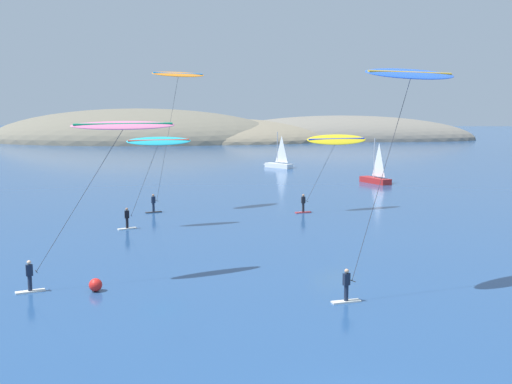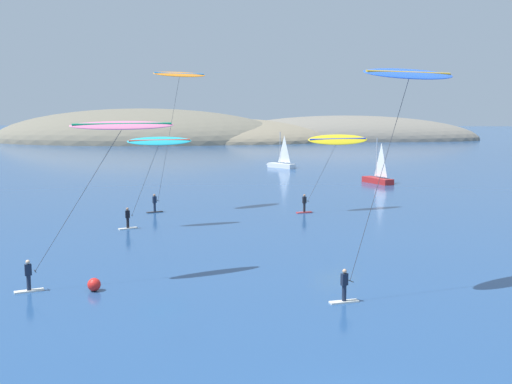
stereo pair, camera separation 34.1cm
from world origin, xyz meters
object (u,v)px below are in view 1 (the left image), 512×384
object	(u,v)px
sailboat_far	(277,164)
kitesurfer_pink	(116,139)
kitesurfer_blue	(407,87)
sailboat_near	(374,178)
marker_buoy	(96,285)
kitesurfer_cyan	(156,149)
kitesurfer_orange	(177,84)
kitesurfer_yellow	(335,144)

from	to	relation	value
sailboat_far	kitesurfer_pink	world-z (taller)	kitesurfer_pink
sailboat_far	kitesurfer_blue	size ratio (longest dim) A/B	0.49
sailboat_near	marker_buoy	distance (m)	53.59
sailboat_near	kitesurfer_pink	world-z (taller)	kitesurfer_pink
kitesurfer_pink	kitesurfer_cyan	bearing A→B (deg)	93.69
kitesurfer_orange	sailboat_near	bearing A→B (deg)	46.23
sailboat_far	kitesurfer_orange	world-z (taller)	kitesurfer_orange
kitesurfer_pink	kitesurfer_blue	bearing A→B (deg)	-5.70
sailboat_far	marker_buoy	bearing A→B (deg)	-97.34
sailboat_near	kitesurfer_pink	size ratio (longest dim) A/B	0.64
kitesurfer_cyan	sailboat_far	bearing A→B (deg)	79.78
kitesurfer_blue	kitesurfer_orange	xyz separation A→B (m)	(-16.07, 26.20, 1.10)
kitesurfer_blue	kitesurfer_yellow	xyz separation A→B (m)	(-1.51, 26.38, -4.40)
kitesurfer_cyan	kitesurfer_orange	xyz separation A→B (m)	(0.29, 8.69, 5.40)
kitesurfer_cyan	kitesurfer_orange	distance (m)	10.24
kitesurfer_yellow	kitesurfer_blue	bearing A→B (deg)	-86.72
kitesurfer_blue	kitesurfer_orange	size ratio (longest dim) A/B	0.90
kitesurfer_pink	kitesurfer_orange	size ratio (longest dim) A/B	0.69
kitesurfer_cyan	kitesurfer_yellow	size ratio (longest dim) A/B	1.03
sailboat_far	kitesurfer_pink	distance (m)	67.68
kitesurfer_cyan	kitesurfer_pink	size ratio (longest dim) A/B	0.82
kitesurfer_cyan	kitesurfer_orange	bearing A→B (deg)	88.10
sailboat_near	marker_buoy	world-z (taller)	sailboat_near
sailboat_near	kitesurfer_orange	bearing A→B (deg)	-133.77
kitesurfer_blue	kitesurfer_orange	bearing A→B (deg)	121.52
kitesurfer_pink	kitesurfer_orange	world-z (taller)	kitesurfer_orange
sailboat_near	kitesurfer_yellow	distance (m)	23.80
kitesurfer_pink	kitesurfer_yellow	size ratio (longest dim) A/B	1.25
sailboat_far	sailboat_near	bearing A→B (deg)	-57.81
kitesurfer_blue	marker_buoy	size ratio (longest dim) A/B	16.68
kitesurfer_orange	kitesurfer_blue	bearing A→B (deg)	-58.48
sailboat_near	kitesurfer_orange	size ratio (longest dim) A/B	0.44
kitesurfer_cyan	kitesurfer_pink	world-z (taller)	kitesurfer_pink
sailboat_far	kitesurfer_orange	size ratio (longest dim) A/B	0.44
sailboat_far	kitesurfer_pink	bearing A→B (deg)	-96.94
sailboat_far	kitesurfer_blue	distance (m)	69.43
kitesurfer_cyan	kitesurfer_pink	xyz separation A→B (m)	(1.03, -15.98, 1.60)
kitesurfer_orange	marker_buoy	size ratio (longest dim) A/B	18.46
sailboat_near	kitesurfer_blue	distance (m)	49.79
sailboat_far	kitesurfer_blue	world-z (taller)	kitesurfer_blue
sailboat_far	kitesurfer_cyan	size ratio (longest dim) A/B	0.78
kitesurfer_pink	kitesurfer_yellow	distance (m)	28.48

